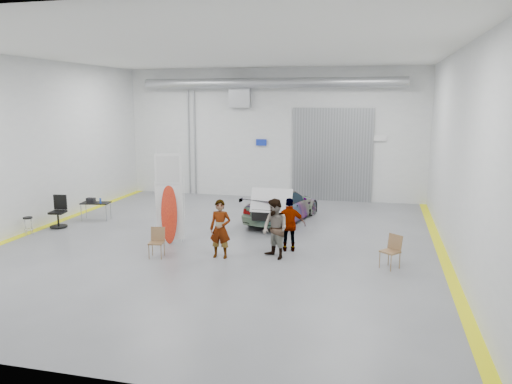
% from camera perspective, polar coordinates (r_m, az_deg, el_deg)
% --- Properties ---
extents(ground, '(16.00, 16.00, 0.00)m').
position_cam_1_polar(ground, '(16.18, -4.22, -5.91)').
color(ground, slate).
rests_on(ground, ground).
extents(room_shell, '(14.02, 16.18, 6.01)m').
position_cam_1_polar(room_shell, '(17.59, -1.37, 8.91)').
color(room_shell, silver).
rests_on(room_shell, ground).
extents(sedan_car, '(2.59, 4.50, 1.23)m').
position_cam_1_polar(sedan_car, '(19.02, 2.97, -1.50)').
color(sedan_car, silver).
rests_on(sedan_car, ground).
extents(person_a, '(0.64, 0.43, 1.73)m').
position_cam_1_polar(person_a, '(14.59, -4.10, -4.23)').
color(person_a, '#865949').
rests_on(person_a, ground).
extents(person_b, '(1.09, 1.06, 1.77)m').
position_cam_1_polar(person_b, '(14.50, 2.19, -4.23)').
color(person_b, slate).
rests_on(person_b, ground).
extents(person_c, '(1.02, 0.57, 1.66)m').
position_cam_1_polar(person_c, '(15.22, 3.88, -3.74)').
color(person_c, brown).
rests_on(person_c, ground).
extents(surfboard_display, '(0.85, 0.39, 3.08)m').
position_cam_1_polar(surfboard_display, '(16.19, -10.13, -1.49)').
color(surfboard_display, white).
rests_on(surfboard_display, ground).
extents(folding_chair_near, '(0.48, 0.50, 0.88)m').
position_cam_1_polar(folding_chair_near, '(14.99, -11.27, -6.35)').
color(folding_chair_near, brown).
rests_on(folding_chair_near, ground).
extents(folding_chair_far, '(0.61, 0.68, 0.93)m').
position_cam_1_polar(folding_chair_far, '(14.28, 15.04, -7.30)').
color(folding_chair_far, brown).
rests_on(folding_chair_far, ground).
extents(shop_stool, '(0.32, 0.32, 0.64)m').
position_cam_1_polar(shop_stool, '(18.73, -24.57, -3.58)').
color(shop_stool, black).
rests_on(shop_stool, ground).
extents(work_table, '(1.15, 0.70, 0.88)m').
position_cam_1_polar(work_table, '(20.14, -18.00, -1.14)').
color(work_table, '#909398').
rests_on(work_table, ground).
extents(office_chair, '(0.61, 0.61, 1.15)m').
position_cam_1_polar(office_chair, '(19.43, -21.59, -2.31)').
color(office_chair, black).
rests_on(office_chair, ground).
extents(trunk_lid, '(1.43, 0.87, 0.04)m').
position_cam_1_polar(trunk_lid, '(17.10, 1.79, -0.69)').
color(trunk_lid, silver).
rests_on(trunk_lid, sedan_car).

